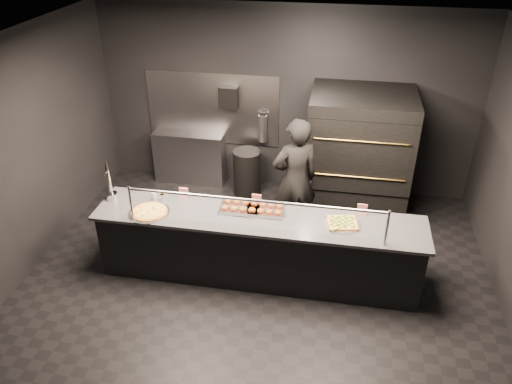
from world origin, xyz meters
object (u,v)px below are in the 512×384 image
round_pizza (149,212)px  trash_bin (247,172)px  fire_extinguisher (263,128)px  service_counter (258,247)px  beer_tap (110,188)px  worker (295,180)px  towel_dispenser (229,97)px  slider_tray_a (240,206)px  slider_tray_b (266,209)px  square_pizza (342,223)px  pizza_oven (358,154)px  prep_shelf (190,157)px

round_pizza → trash_bin: size_ratio=0.67×
fire_extinguisher → service_counter: bearing=-81.7°
fire_extinguisher → beer_tap: beer_tap is taller
worker → towel_dispenser: bearing=-74.4°
beer_tap → round_pizza: size_ratio=1.12×
service_counter → towel_dispenser: towel_dispenser is taller
service_counter → slider_tray_a: size_ratio=7.83×
slider_tray_b → square_pizza: bearing=-7.9°
round_pizza → square_pizza: 2.38m
trash_bin → slider_tray_b: bearing=-72.2°
square_pizza → worker: size_ratio=0.25×
slider_tray_a → trash_bin: slider_tray_a is taller
pizza_oven → round_pizza: (-2.55, -2.05, -0.03)m
round_pizza → fire_extinguisher: bearing=68.6°
prep_shelf → service_counter: bearing=-55.4°
service_counter → pizza_oven: size_ratio=2.15×
fire_extinguisher → slider_tray_a: bearing=-87.8°
service_counter → worker: 1.17m
worker → fire_extinguisher: bearing=-90.1°
fire_extinguisher → slider_tray_b: size_ratio=0.95×
prep_shelf → slider_tray_a: size_ratio=2.29×
fire_extinguisher → beer_tap: size_ratio=0.88×
towel_dispenser → pizza_oven: bearing=-13.1°
service_counter → trash_bin: 2.17m
round_pizza → worker: size_ratio=0.28×
service_counter → trash_bin: bearing=104.8°
pizza_oven → towel_dispenser: pizza_oven is taller
beer_tap → slider_tray_a: (1.69, 0.06, -0.13)m
round_pizza → slider_tray_a: slider_tray_a is taller
prep_shelf → fire_extinguisher: 1.39m
service_counter → beer_tap: bearing=177.4°
pizza_oven → trash_bin: (-1.75, 0.19, -0.59)m
fire_extinguisher → square_pizza: size_ratio=1.13×
slider_tray_a → worker: size_ratio=0.29×
prep_shelf → towel_dispenser: 1.31m
round_pizza → beer_tap: bearing=158.3°
round_pizza → trash_bin: round_pizza is taller
service_counter → round_pizza: 1.44m
towel_dispenser → round_pizza: bearing=-100.1°
pizza_oven → fire_extinguisher: pizza_oven is taller
slider_tray_b → trash_bin: bearing=107.8°
pizza_oven → fire_extinguisher: (-1.55, 0.50, 0.09)m
beer_tap → service_counter: bearing=-2.6°
beer_tap → worker: 2.48m
service_counter → beer_tap: beer_tap is taller
service_counter → worker: worker is taller
service_counter → prep_shelf: bearing=124.6°
beer_tap → worker: size_ratio=0.32×
towel_dispenser → round_pizza: towel_dispenser is taller
slider_tray_b → round_pizza: bearing=-168.1°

